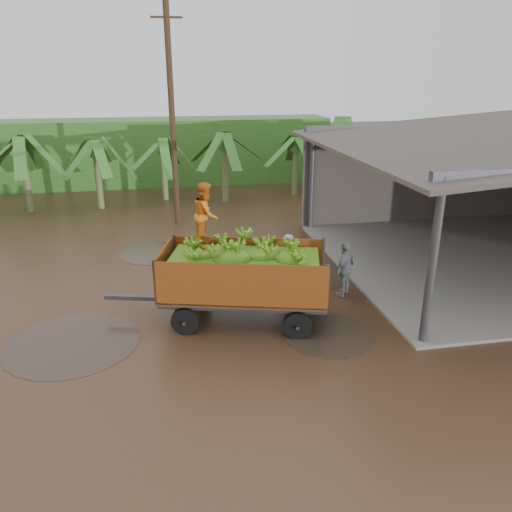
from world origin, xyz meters
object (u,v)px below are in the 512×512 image
Objects in this scene: banana_trailer at (243,274)px; utility_pole at (172,117)px; man_blue at (287,261)px; man_grey at (345,269)px.

banana_trailer is 9.91m from utility_pole.
man_grey is (1.47, -0.91, -0.01)m from man_blue.
banana_trailer reaches higher than man_grey.
man_grey is at bearing 134.79° from man_blue.
man_blue is 0.19× the size of utility_pole.
utility_pole reaches higher than banana_trailer.
banana_trailer is at bearing -26.95° from man_grey.
man_blue is 1.72m from man_grey.
banana_trailer is 2.50m from man_blue.
man_blue is 1.01× the size of man_grey.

